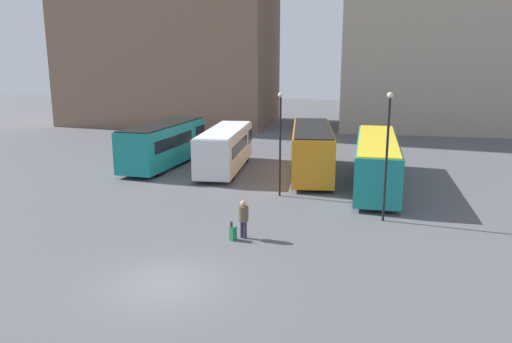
{
  "coord_description": "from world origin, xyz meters",
  "views": [
    {
      "loc": [
        6.57,
        -15.26,
        7.82
      ],
      "look_at": [
        0.84,
        11.45,
        1.55
      ],
      "focal_mm": 35.0,
      "sensor_mm": 36.0,
      "label": 1
    }
  ],
  "objects_px": {
    "traveler": "(243,216)",
    "lamp_post_1": "(387,148)",
    "bus_1": "(225,148)",
    "bus_3": "(376,160)",
    "lamp_post_0": "(280,136)",
    "bus_2": "(312,149)",
    "suitcase": "(233,233)",
    "bus_0": "(164,143)"
  },
  "relations": [
    {
      "from": "traveler",
      "to": "lamp_post_1",
      "type": "relative_size",
      "value": 0.28
    },
    {
      "from": "bus_1",
      "to": "bus_3",
      "type": "distance_m",
      "value": 10.57
    },
    {
      "from": "lamp_post_0",
      "to": "bus_2",
      "type": "bearing_deg",
      "value": 78.15
    },
    {
      "from": "bus_2",
      "to": "suitcase",
      "type": "bearing_deg",
      "value": 164.38
    },
    {
      "from": "traveler",
      "to": "bus_1",
      "type": "bearing_deg",
      "value": 38.83
    },
    {
      "from": "traveler",
      "to": "lamp_post_1",
      "type": "xyz_separation_m",
      "value": [
        6.12,
        3.77,
        2.61
      ]
    },
    {
      "from": "traveler",
      "to": "lamp_post_0",
      "type": "bearing_deg",
      "value": 16.61
    },
    {
      "from": "suitcase",
      "to": "bus_1",
      "type": "bearing_deg",
      "value": 36.88
    },
    {
      "from": "bus_0",
      "to": "lamp_post_1",
      "type": "bearing_deg",
      "value": -117.89
    },
    {
      "from": "bus_1",
      "to": "bus_2",
      "type": "distance_m",
      "value": 6.12
    },
    {
      "from": "traveler",
      "to": "lamp_post_1",
      "type": "height_order",
      "value": "lamp_post_1"
    },
    {
      "from": "bus_3",
      "to": "lamp_post_0",
      "type": "distance_m",
      "value": 6.9
    },
    {
      "from": "bus_0",
      "to": "lamp_post_0",
      "type": "distance_m",
      "value": 11.6
    },
    {
      "from": "lamp_post_0",
      "to": "bus_3",
      "type": "bearing_deg",
      "value": 34.84
    },
    {
      "from": "bus_0",
      "to": "lamp_post_1",
      "type": "xyz_separation_m",
      "value": [
        15.31,
        -9.63,
        1.93
      ]
    },
    {
      "from": "lamp_post_1",
      "to": "traveler",
      "type": "bearing_deg",
      "value": -148.39
    },
    {
      "from": "bus_0",
      "to": "traveler",
      "type": "distance_m",
      "value": 16.26
    },
    {
      "from": "bus_1",
      "to": "lamp_post_1",
      "type": "relative_size",
      "value": 1.5
    },
    {
      "from": "bus_0",
      "to": "suitcase",
      "type": "bearing_deg",
      "value": -143.09
    },
    {
      "from": "bus_0",
      "to": "lamp_post_0",
      "type": "height_order",
      "value": "lamp_post_0"
    },
    {
      "from": "bus_0",
      "to": "bus_1",
      "type": "relative_size",
      "value": 1.01
    },
    {
      "from": "bus_3",
      "to": "traveler",
      "type": "xyz_separation_m",
      "value": [
        -5.88,
        -10.94,
        -0.59
      ]
    },
    {
      "from": "bus_2",
      "to": "lamp_post_0",
      "type": "xyz_separation_m",
      "value": [
        -1.22,
        -5.83,
        1.71
      ]
    },
    {
      "from": "bus_1",
      "to": "traveler",
      "type": "height_order",
      "value": "bus_1"
    },
    {
      "from": "lamp_post_1",
      "to": "bus_0",
      "type": "bearing_deg",
      "value": 147.81
    },
    {
      "from": "bus_2",
      "to": "lamp_post_1",
      "type": "bearing_deg",
      "value": -161.0
    },
    {
      "from": "bus_1",
      "to": "traveler",
      "type": "distance_m",
      "value": 13.87
    },
    {
      "from": "bus_2",
      "to": "lamp_post_1",
      "type": "height_order",
      "value": "lamp_post_1"
    },
    {
      "from": "traveler",
      "to": "lamp_post_0",
      "type": "height_order",
      "value": "lamp_post_0"
    },
    {
      "from": "traveler",
      "to": "suitcase",
      "type": "bearing_deg",
      "value": 151.06
    },
    {
      "from": "traveler",
      "to": "suitcase",
      "type": "relative_size",
      "value": 1.98
    },
    {
      "from": "bus_2",
      "to": "bus_3",
      "type": "distance_m",
      "value": 4.7
    },
    {
      "from": "bus_2",
      "to": "traveler",
      "type": "height_order",
      "value": "bus_2"
    },
    {
      "from": "bus_1",
      "to": "suitcase",
      "type": "distance_m",
      "value": 14.12
    },
    {
      "from": "bus_3",
      "to": "suitcase",
      "type": "bearing_deg",
      "value": 151.36
    },
    {
      "from": "suitcase",
      "to": "bus_2",
      "type": "bearing_deg",
      "value": 11.33
    },
    {
      "from": "lamp_post_0",
      "to": "lamp_post_1",
      "type": "xyz_separation_m",
      "value": [
        5.69,
        -3.38,
        0.16
      ]
    },
    {
      "from": "suitcase",
      "to": "lamp_post_1",
      "type": "xyz_separation_m",
      "value": [
        6.51,
        4.11,
        3.33
      ]
    },
    {
      "from": "bus_0",
      "to": "bus_3",
      "type": "distance_m",
      "value": 15.27
    },
    {
      "from": "lamp_post_0",
      "to": "lamp_post_1",
      "type": "distance_m",
      "value": 6.62
    },
    {
      "from": "bus_0",
      "to": "bus_2",
      "type": "height_order",
      "value": "bus_2"
    },
    {
      "from": "bus_2",
      "to": "suitcase",
      "type": "height_order",
      "value": "bus_2"
    }
  ]
}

